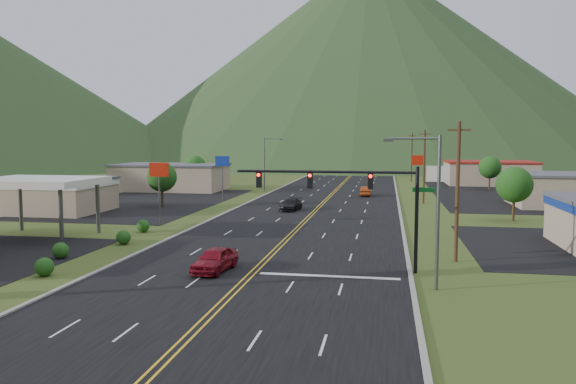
% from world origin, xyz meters
% --- Properties ---
extents(ground, '(500.00, 500.00, 0.00)m').
position_xyz_m(ground, '(0.00, 0.00, 0.00)').
color(ground, '#324318').
rests_on(ground, ground).
extents(road, '(20.00, 460.00, 0.04)m').
position_xyz_m(road, '(0.00, 0.00, 0.00)').
color(road, black).
rests_on(road, ground).
extents(curb_east, '(0.30, 460.00, 0.14)m').
position_xyz_m(curb_east, '(10.15, 0.00, 0.00)').
color(curb_east, gray).
rests_on(curb_east, ground).
extents(traffic_signal, '(13.10, 0.43, 7.00)m').
position_xyz_m(traffic_signal, '(6.48, 14.00, 5.33)').
color(traffic_signal, black).
rests_on(traffic_signal, ground).
extents(streetlight_east, '(3.28, 0.25, 9.00)m').
position_xyz_m(streetlight_east, '(11.18, 10.00, 5.18)').
color(streetlight_east, '#59595E').
rests_on(streetlight_east, ground).
extents(streetlight_west, '(3.28, 0.25, 9.00)m').
position_xyz_m(streetlight_west, '(-11.68, 70.00, 5.18)').
color(streetlight_west, '#59595E').
rests_on(streetlight_west, ground).
extents(gas_canopy, '(10.00, 8.00, 5.30)m').
position_xyz_m(gas_canopy, '(-22.00, 22.00, 4.87)').
color(gas_canopy, white).
rests_on(gas_canopy, ground).
extents(building_west_mid, '(14.40, 10.40, 4.10)m').
position_xyz_m(building_west_mid, '(-32.00, 38.00, 2.27)').
color(building_west_mid, tan).
rests_on(building_west_mid, ground).
extents(building_west_far, '(18.40, 11.40, 4.50)m').
position_xyz_m(building_west_far, '(-28.00, 68.00, 2.26)').
color(building_west_far, tan).
rests_on(building_west_far, ground).
extents(building_east_mid, '(14.40, 11.40, 4.30)m').
position_xyz_m(building_east_mid, '(32.00, 55.00, 2.16)').
color(building_east_mid, tan).
rests_on(building_east_mid, ground).
extents(building_east_far, '(16.40, 12.40, 4.50)m').
position_xyz_m(building_east_far, '(28.00, 90.00, 2.26)').
color(building_east_far, tan).
rests_on(building_east_far, ground).
extents(pole_sign_west_a, '(2.00, 0.18, 6.40)m').
position_xyz_m(pole_sign_west_a, '(-14.00, 30.00, 5.05)').
color(pole_sign_west_a, '#59595E').
rests_on(pole_sign_west_a, ground).
extents(pole_sign_west_b, '(2.00, 0.18, 6.40)m').
position_xyz_m(pole_sign_west_b, '(-14.00, 52.00, 5.05)').
color(pole_sign_west_b, '#59595E').
rests_on(pole_sign_west_b, ground).
extents(pole_sign_east_a, '(2.00, 0.18, 6.40)m').
position_xyz_m(pole_sign_east_a, '(13.00, 28.00, 5.05)').
color(pole_sign_east_a, '#59595E').
rests_on(pole_sign_east_a, ground).
extents(pole_sign_east_b, '(2.00, 0.18, 6.40)m').
position_xyz_m(pole_sign_east_b, '(13.00, 60.00, 5.05)').
color(pole_sign_east_b, '#59595E').
rests_on(pole_sign_east_b, ground).
extents(tree_west_a, '(3.84, 3.84, 5.82)m').
position_xyz_m(tree_west_a, '(-20.00, 45.00, 3.89)').
color(tree_west_a, '#382314').
rests_on(tree_west_a, ground).
extents(tree_west_b, '(3.84, 3.84, 5.82)m').
position_xyz_m(tree_west_b, '(-25.00, 72.00, 3.89)').
color(tree_west_b, '#382314').
rests_on(tree_west_b, ground).
extents(tree_east_a, '(3.84, 3.84, 5.82)m').
position_xyz_m(tree_east_a, '(22.00, 40.00, 3.89)').
color(tree_east_a, '#382314').
rests_on(tree_east_a, ground).
extents(tree_east_b, '(3.84, 3.84, 5.82)m').
position_xyz_m(tree_east_b, '(26.00, 78.00, 3.89)').
color(tree_east_b, '#382314').
rests_on(tree_east_b, ground).
extents(utility_pole_a, '(1.60, 0.28, 10.00)m').
position_xyz_m(utility_pole_a, '(13.50, 18.00, 5.13)').
color(utility_pole_a, '#382314').
rests_on(utility_pole_a, ground).
extents(utility_pole_b, '(1.60, 0.28, 10.00)m').
position_xyz_m(utility_pole_b, '(13.50, 55.00, 5.13)').
color(utility_pole_b, '#382314').
rests_on(utility_pole_b, ground).
extents(utility_pole_c, '(1.60, 0.28, 10.00)m').
position_xyz_m(utility_pole_c, '(13.50, 95.00, 5.13)').
color(utility_pole_c, '#382314').
rests_on(utility_pole_c, ground).
extents(utility_pole_d, '(1.60, 0.28, 10.00)m').
position_xyz_m(utility_pole_d, '(13.50, 135.00, 5.13)').
color(utility_pole_d, '#382314').
rests_on(utility_pole_d, ground).
extents(mountain_n, '(220.00, 220.00, 85.00)m').
position_xyz_m(mountain_n, '(0.00, 220.00, 42.50)').
color(mountain_n, '#1B3618').
rests_on(mountain_n, ground).
extents(car_red_near, '(2.40, 4.85, 1.59)m').
position_xyz_m(car_red_near, '(-2.58, 12.03, 0.79)').
color(car_red_near, maroon).
rests_on(car_red_near, ground).
extents(car_dark_mid, '(2.47, 4.94, 1.38)m').
position_xyz_m(car_dark_mid, '(-2.99, 44.29, 0.69)').
color(car_dark_mid, black).
rests_on(car_dark_mid, ground).
extents(car_red_far, '(1.61, 4.46, 1.46)m').
position_xyz_m(car_red_far, '(5.41, 63.55, 0.73)').
color(car_red_far, '#90340F').
rests_on(car_red_far, ground).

